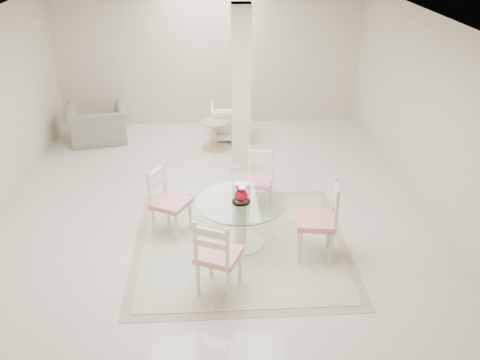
{
  "coord_description": "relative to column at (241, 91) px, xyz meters",
  "views": [
    {
      "loc": [
        0.02,
        -6.52,
        3.81
      ],
      "look_at": [
        0.36,
        -0.81,
        0.85
      ],
      "focal_mm": 38.0,
      "sensor_mm": 36.0,
      "label": 1
    }
  ],
  "objects": [
    {
      "name": "ground",
      "position": [
        -0.5,
        -1.3,
        -1.35
      ],
      "size": [
        7.0,
        7.0,
        0.0
      ],
      "primitive_type": "plane",
      "color": "silver",
      "rests_on": "ground"
    },
    {
      "name": "red_vase",
      "position": [
        -0.14,
        -2.31,
        -0.57
      ],
      "size": [
        0.2,
        0.19,
        0.26
      ],
      "color": "#A30516",
      "rests_on": "dining_table"
    },
    {
      "name": "armchair_white",
      "position": [
        -0.12,
        1.34,
        -1.01
      ],
      "size": [
        0.74,
        0.76,
        0.68
      ],
      "primitive_type": "imported",
      "rotation": [
        0.0,
        0.0,
        3.13
      ],
      "color": "white",
      "rests_on": "ground"
    },
    {
      "name": "dining_chair_south",
      "position": [
        -0.47,
        -3.28,
        -0.77
      ],
      "size": [
        0.58,
        0.58,
        1.11
      ],
      "rotation": [
        0.0,
        0.0,
        2.73
      ],
      "color": "beige",
      "rests_on": "ground"
    },
    {
      "name": "dining_chair_west",
      "position": [
        -1.11,
        -1.98,
        -0.78
      ],
      "size": [
        0.59,
        0.59,
        1.08
      ],
      "rotation": [
        0.0,
        0.0,
        1.06
      ],
      "color": "beige",
      "rests_on": "ground"
    },
    {
      "name": "dining_chair_east",
      "position": [
        0.83,
        -2.62,
        -0.75
      ],
      "size": [
        0.52,
        0.52,
        1.15
      ],
      "rotation": [
        0.0,
        0.0,
        -1.71
      ],
      "color": "beige",
      "rests_on": "ground"
    },
    {
      "name": "column",
      "position": [
        0.0,
        0.0,
        0.0
      ],
      "size": [
        0.3,
        0.3,
        2.7
      ],
      "primitive_type": "cube",
      "color": "beige",
      "rests_on": "ground"
    },
    {
      "name": "room_shell",
      "position": [
        -0.5,
        -1.3,
        0.51
      ],
      "size": [
        6.02,
        7.02,
        2.71
      ],
      "color": "beige",
      "rests_on": "ground"
    },
    {
      "name": "recliner_taupe",
      "position": [
        -2.62,
        1.31,
        -1.0
      ],
      "size": [
        1.22,
        1.11,
        0.69
      ],
      "primitive_type": "imported",
      "rotation": [
        0.0,
        0.0,
        3.33
      ],
      "color": "gray",
      "rests_on": "ground"
    },
    {
      "name": "dining_table",
      "position": [
        -0.14,
        -2.31,
        -1.02
      ],
      "size": [
        1.13,
        1.13,
        0.65
      ],
      "rotation": [
        0.0,
        0.0,
        -0.32
      ],
      "color": "#EEE4C3",
      "rests_on": "ground"
    },
    {
      "name": "area_rug",
      "position": [
        -0.14,
        -2.31,
        -1.34
      ],
      "size": [
        2.77,
        2.77,
        0.02
      ],
      "color": "tan",
      "rests_on": "ground"
    },
    {
      "name": "side_table",
      "position": [
        -0.43,
        0.87,
        -1.11
      ],
      "size": [
        0.51,
        0.51,
        0.53
      ],
      "color": "#D4BB82",
      "rests_on": "ground"
    },
    {
      "name": "dining_chair_north",
      "position": [
        0.17,
        -1.35,
        -0.82
      ],
      "size": [
        0.49,
        0.49,
        1.0
      ],
      "rotation": [
        0.0,
        0.0,
        -0.27
      ],
      "color": "#F1E9C6",
      "rests_on": "ground"
    }
  ]
}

